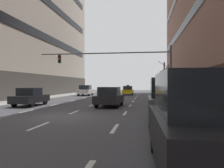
{
  "coord_description": "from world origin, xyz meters",
  "views": [
    {
      "loc": [
        4.63,
        -12.29,
        1.85
      ],
      "look_at": [
        -0.31,
        21.48,
        1.9
      ],
      "focal_mm": 35.71,
      "sensor_mm": 36.0,
      "label": 1
    }
  ],
  "objects_px": {
    "car_driving_2": "(110,97)",
    "street_tree_0": "(164,77)",
    "taxi_driving_1": "(128,90)",
    "car_parked_1": "(168,101)",
    "traffic_signal_0": "(122,62)",
    "car_driving_4": "(30,97)",
    "car_driving_3": "(86,90)",
    "car_parked_0": "(198,123)"
  },
  "relations": [
    {
      "from": "car_driving_3",
      "to": "car_parked_0",
      "type": "bearing_deg",
      "value": -70.8
    },
    {
      "from": "taxi_driving_1",
      "to": "car_parked_1",
      "type": "relative_size",
      "value": 0.94
    },
    {
      "from": "taxi_driving_1",
      "to": "car_driving_2",
      "type": "height_order",
      "value": "taxi_driving_1"
    },
    {
      "from": "taxi_driving_1",
      "to": "car_driving_3",
      "type": "height_order",
      "value": "taxi_driving_1"
    },
    {
      "from": "taxi_driving_1",
      "to": "street_tree_0",
      "type": "xyz_separation_m",
      "value": [
        6.24,
        -0.01,
        2.31
      ]
    },
    {
      "from": "car_parked_1",
      "to": "taxi_driving_1",
      "type": "bearing_deg",
      "value": 98.08
    },
    {
      "from": "taxi_driving_1",
      "to": "car_driving_2",
      "type": "relative_size",
      "value": 0.94
    },
    {
      "from": "car_driving_4",
      "to": "street_tree_0",
      "type": "distance_m",
      "value": 24.88
    },
    {
      "from": "car_driving_2",
      "to": "street_tree_0",
      "type": "height_order",
      "value": "street_tree_0"
    },
    {
      "from": "traffic_signal_0",
      "to": "street_tree_0",
      "type": "relative_size",
      "value": 2.4
    },
    {
      "from": "car_driving_3",
      "to": "street_tree_0",
      "type": "distance_m",
      "value": 13.58
    },
    {
      "from": "street_tree_0",
      "to": "traffic_signal_0",
      "type": "bearing_deg",
      "value": -108.64
    },
    {
      "from": "car_parked_0",
      "to": "traffic_signal_0",
      "type": "distance_m",
      "value": 18.16
    },
    {
      "from": "car_parked_0",
      "to": "street_tree_0",
      "type": "xyz_separation_m",
      "value": [
        2.25,
        34.11,
        2.04
      ]
    },
    {
      "from": "car_driving_3",
      "to": "car_parked_1",
      "type": "distance_m",
      "value": 26.99
    },
    {
      "from": "taxi_driving_1",
      "to": "car_driving_4",
      "type": "distance_m",
      "value": 22.13
    },
    {
      "from": "car_driving_3",
      "to": "taxi_driving_1",
      "type": "bearing_deg",
      "value": 26.21
    },
    {
      "from": "car_driving_4",
      "to": "street_tree_0",
      "type": "relative_size",
      "value": 0.74
    },
    {
      "from": "car_parked_1",
      "to": "street_tree_0",
      "type": "relative_size",
      "value": 0.79
    },
    {
      "from": "car_parked_1",
      "to": "traffic_signal_0",
      "type": "relative_size",
      "value": 0.33
    },
    {
      "from": "car_driving_3",
      "to": "car_parked_0",
      "type": "relative_size",
      "value": 1.05
    },
    {
      "from": "car_driving_2",
      "to": "street_tree_0",
      "type": "bearing_deg",
      "value": 73.15
    },
    {
      "from": "car_parked_0",
      "to": "car_parked_1",
      "type": "xyz_separation_m",
      "value": [
        -0.0,
        6.03,
        0.02
      ]
    },
    {
      "from": "taxi_driving_1",
      "to": "car_driving_4",
      "type": "xyz_separation_m",
      "value": [
        -6.85,
        -21.04,
        -0.01
      ]
    },
    {
      "from": "car_driving_3",
      "to": "car_parked_0",
      "type": "xyz_separation_m",
      "value": [
        10.73,
        -30.8,
        0.2
      ]
    },
    {
      "from": "traffic_signal_0",
      "to": "car_driving_4",
      "type": "bearing_deg",
      "value": -148.99
    },
    {
      "from": "taxi_driving_1",
      "to": "street_tree_0",
      "type": "bearing_deg",
      "value": -0.09
    },
    {
      "from": "car_driving_3",
      "to": "car_driving_2",
      "type": "bearing_deg",
      "value": -68.73
    },
    {
      "from": "taxi_driving_1",
      "to": "car_driving_2",
      "type": "xyz_separation_m",
      "value": [
        -0.0,
        -20.62,
        0.03
      ]
    },
    {
      "from": "car_driving_2",
      "to": "car_parked_0",
      "type": "distance_m",
      "value": 14.07
    },
    {
      "from": "street_tree_0",
      "to": "car_driving_2",
      "type": "bearing_deg",
      "value": -106.85
    },
    {
      "from": "traffic_signal_0",
      "to": "car_parked_1",
      "type": "bearing_deg",
      "value": -73.99
    },
    {
      "from": "taxi_driving_1",
      "to": "car_driving_3",
      "type": "xyz_separation_m",
      "value": [
        -6.74,
        -3.32,
        0.07
      ]
    },
    {
      "from": "car_driving_3",
      "to": "car_driving_4",
      "type": "distance_m",
      "value": 17.72
    },
    {
      "from": "taxi_driving_1",
      "to": "car_parked_0",
      "type": "height_order",
      "value": "car_parked_0"
    },
    {
      "from": "car_parked_0",
      "to": "traffic_signal_0",
      "type": "height_order",
      "value": "traffic_signal_0"
    },
    {
      "from": "traffic_signal_0",
      "to": "street_tree_0",
      "type": "distance_m",
      "value": 17.46
    },
    {
      "from": "car_driving_2",
      "to": "traffic_signal_0",
      "type": "relative_size",
      "value": 0.33
    },
    {
      "from": "car_driving_4",
      "to": "car_parked_1",
      "type": "relative_size",
      "value": 0.94
    },
    {
      "from": "traffic_signal_0",
      "to": "street_tree_0",
      "type": "height_order",
      "value": "street_tree_0"
    },
    {
      "from": "car_driving_2",
      "to": "car_driving_4",
      "type": "relative_size",
      "value": 1.06
    },
    {
      "from": "car_driving_3",
      "to": "traffic_signal_0",
      "type": "bearing_deg",
      "value": -60.71
    }
  ]
}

